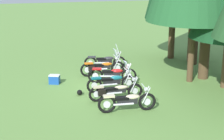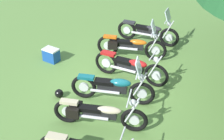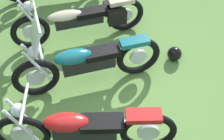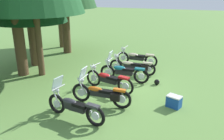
# 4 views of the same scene
# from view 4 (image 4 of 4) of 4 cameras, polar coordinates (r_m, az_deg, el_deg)

# --- Properties ---
(ground_plane) EXTENTS (80.00, 80.00, 0.00)m
(ground_plane) POSITION_cam_4_polar(r_m,az_deg,el_deg) (10.32, 0.86, -3.87)
(ground_plane) COLOR #608C42
(motorcycle_0) EXTENTS (0.71, 2.26, 1.36)m
(motorcycle_0) POSITION_cam_4_polar(r_m,az_deg,el_deg) (7.75, -9.16, -8.70)
(motorcycle_0) COLOR black
(motorcycle_0) RESTS_ON ground_plane
(motorcycle_1) EXTENTS (0.68, 2.32, 1.37)m
(motorcycle_1) POSITION_cam_4_polar(r_m,az_deg,el_deg) (8.54, -2.57, -5.68)
(motorcycle_1) COLOR black
(motorcycle_1) RESTS_ON ground_plane
(motorcycle_2) EXTENTS (0.81, 2.30, 1.02)m
(motorcycle_2) POSITION_cam_4_polar(r_m,az_deg,el_deg) (9.74, -0.86, -2.36)
(motorcycle_2) COLOR black
(motorcycle_2) RESTS_ON ground_plane
(motorcycle_3) EXTENTS (0.61, 2.30, 1.36)m
(motorcycle_3) POSITION_cam_4_polar(r_m,az_deg,el_deg) (10.67, 2.77, -0.37)
(motorcycle_3) COLOR black
(motorcycle_3) RESTS_ON ground_plane
(motorcycle_4) EXTENTS (0.71, 2.34, 0.99)m
(motorcycle_4) POSITION_cam_4_polar(r_m,az_deg,el_deg) (11.63, 5.17, 0.98)
(motorcycle_4) COLOR black
(motorcycle_4) RESTS_ON ground_plane
(motorcycle_5) EXTENTS (0.72, 2.31, 1.01)m
(motorcycle_5) POSITION_cam_4_polar(r_m,az_deg,el_deg) (12.89, 5.95, 2.97)
(motorcycle_5) COLOR black
(motorcycle_5) RESTS_ON ground_plane
(picnic_cooler) EXTENTS (0.50, 0.59, 0.44)m
(picnic_cooler) POSITION_cam_4_polar(r_m,az_deg,el_deg) (8.78, 14.79, -7.37)
(picnic_cooler) COLOR #19479E
(picnic_cooler) RESTS_ON ground_plane
(dropped_helmet) EXTENTS (0.24, 0.24, 0.24)m
(dropped_helmet) POSITION_cam_4_polar(r_m,az_deg,el_deg) (10.60, 10.82, -2.88)
(dropped_helmet) COLOR black
(dropped_helmet) RESTS_ON ground_plane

